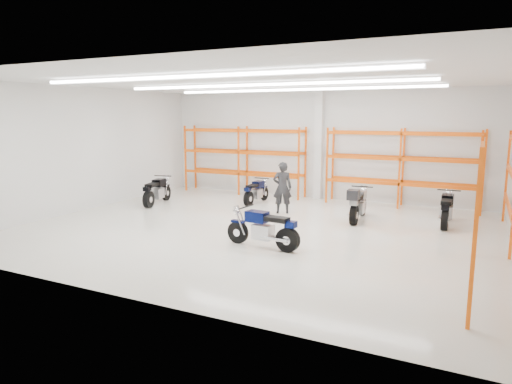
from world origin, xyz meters
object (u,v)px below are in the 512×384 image
at_px(motorcycle_back_b, 256,192).
at_px(motorcycle_back_c, 358,205).
at_px(standing_man, 282,188).
at_px(motorcycle_back_d, 446,210).
at_px(structural_column, 319,145).
at_px(motorcycle_main, 265,230).
at_px(motorcycle_back_a, 156,192).

bearing_deg(motorcycle_back_b, motorcycle_back_c, -16.00).
distance_m(motorcycle_back_c, standing_man, 2.76).
relative_size(motorcycle_back_d, standing_man, 1.17).
height_order(standing_man, structural_column, structural_column).
height_order(motorcycle_main, motorcycle_back_b, motorcycle_main).
xyz_separation_m(motorcycle_back_c, structural_column, (-2.53, 3.43, 1.69)).
bearing_deg(structural_column, motorcycle_back_b, -130.70).
relative_size(motorcycle_back_b, motorcycle_back_c, 0.86).
distance_m(motorcycle_back_a, motorcycle_back_d, 10.56).
distance_m(motorcycle_main, motorcycle_back_d, 6.33).
bearing_deg(motorcycle_back_c, structural_column, 126.43).
xyz_separation_m(motorcycle_back_c, motorcycle_back_d, (2.69, 0.65, -0.06)).
xyz_separation_m(motorcycle_back_a, motorcycle_back_b, (3.40, 1.93, -0.05)).
distance_m(motorcycle_back_a, standing_man, 5.13).
relative_size(motorcycle_back_d, structural_column, 0.48).
xyz_separation_m(motorcycle_back_b, motorcycle_back_c, (4.40, -1.26, 0.11)).
relative_size(motorcycle_back_b, standing_man, 1.06).
bearing_deg(standing_man, motorcycle_back_c, 153.01).
height_order(motorcycle_back_b, motorcycle_back_c, motorcycle_back_c).
bearing_deg(standing_man, motorcycle_back_a, -17.56).
relative_size(motorcycle_back_a, standing_man, 1.17).
relative_size(standing_man, structural_column, 0.41).
bearing_deg(motorcycle_back_a, motorcycle_back_c, 4.94).
relative_size(motorcycle_back_c, motorcycle_back_d, 1.05).
distance_m(motorcycle_back_c, structural_column, 4.59).
distance_m(motorcycle_main, motorcycle_back_a, 7.27).
bearing_deg(structural_column, motorcycle_back_a, -142.05).
relative_size(motorcycle_back_b, motorcycle_back_d, 0.90).
height_order(motorcycle_back_c, standing_man, standing_man).
xyz_separation_m(motorcycle_back_a, motorcycle_back_d, (10.48, 1.32, -0.00)).
relative_size(motorcycle_main, structural_column, 0.48).
height_order(motorcycle_back_b, motorcycle_back_d, motorcycle_back_d).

